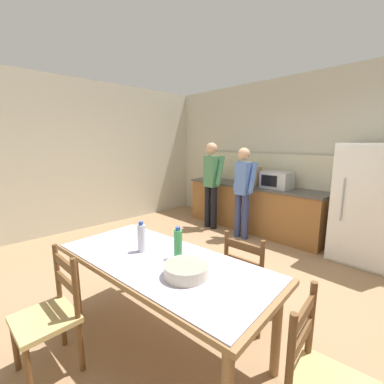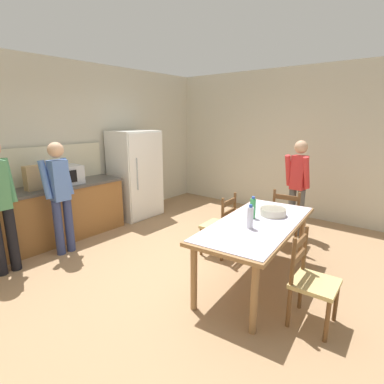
{
  "view_description": "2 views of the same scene",
  "coord_description": "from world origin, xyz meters",
  "px_view_note": "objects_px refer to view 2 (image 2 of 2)",
  "views": [
    {
      "loc": [
        1.93,
        -2.04,
        1.7
      ],
      "look_at": [
        -0.24,
        0.01,
        1.13
      ],
      "focal_mm": 24.0,
      "sensor_mm": 36.0,
      "label": 1
    },
    {
      "loc": [
        -2.72,
        -2.36,
        1.95
      ],
      "look_at": [
        -0.07,
        -0.22,
        1.1
      ],
      "focal_mm": 28.0,
      "sensor_mm": 36.0,
      "label": 2
    }
  ],
  "objects_px": {
    "refrigerator": "(135,174)",
    "person_by_table": "(298,183)",
    "microwave": "(64,175)",
    "dining_table": "(257,229)",
    "chair_side_near_left": "(311,281)",
    "chair_head_end": "(287,219)",
    "chair_side_far_right": "(220,225)",
    "bottle_near_centre": "(250,217)",
    "serving_bowl": "(273,211)",
    "paper_bag": "(33,178)",
    "bottle_off_centre": "(253,208)",
    "person_at_counter": "(60,193)"
  },
  "relations": [
    {
      "from": "paper_bag",
      "to": "bottle_near_centre",
      "type": "bearing_deg",
      "value": -73.66
    },
    {
      "from": "refrigerator",
      "to": "microwave",
      "type": "bearing_deg",
      "value": 179.26
    },
    {
      "from": "chair_head_end",
      "to": "chair_side_far_right",
      "type": "bearing_deg",
      "value": 47.28
    },
    {
      "from": "paper_bag",
      "to": "chair_side_near_left",
      "type": "height_order",
      "value": "paper_bag"
    },
    {
      "from": "microwave",
      "to": "chair_side_near_left",
      "type": "xyz_separation_m",
      "value": [
        0.31,
        -3.85,
        -0.61
      ]
    },
    {
      "from": "microwave",
      "to": "person_at_counter",
      "type": "height_order",
      "value": "person_at_counter"
    },
    {
      "from": "refrigerator",
      "to": "dining_table",
      "type": "height_order",
      "value": "refrigerator"
    },
    {
      "from": "chair_head_end",
      "to": "chair_side_far_right",
      "type": "distance_m",
      "value": 1.1
    },
    {
      "from": "person_by_table",
      "to": "bottle_near_centre",
      "type": "bearing_deg",
      "value": 13.17
    },
    {
      "from": "dining_table",
      "to": "chair_side_near_left",
      "type": "bearing_deg",
      "value": -115.36
    },
    {
      "from": "dining_table",
      "to": "person_by_table",
      "type": "height_order",
      "value": "person_by_table"
    },
    {
      "from": "paper_bag",
      "to": "person_at_counter",
      "type": "bearing_deg",
      "value": -76.7
    },
    {
      "from": "microwave",
      "to": "bottle_near_centre",
      "type": "xyz_separation_m",
      "value": [
        0.42,
        -3.11,
        -0.16
      ]
    },
    {
      "from": "paper_bag",
      "to": "bottle_near_centre",
      "type": "relative_size",
      "value": 1.33
    },
    {
      "from": "refrigerator",
      "to": "microwave",
      "type": "distance_m",
      "value": 1.47
    },
    {
      "from": "chair_side_far_right",
      "to": "bottle_off_centre",
      "type": "bearing_deg",
      "value": 62.26
    },
    {
      "from": "microwave",
      "to": "person_by_table",
      "type": "relative_size",
      "value": 0.31
    },
    {
      "from": "bottle_off_centre",
      "to": "chair_side_near_left",
      "type": "bearing_deg",
      "value": -116.99
    },
    {
      "from": "bottle_off_centre",
      "to": "chair_head_end",
      "type": "height_order",
      "value": "bottle_off_centre"
    },
    {
      "from": "refrigerator",
      "to": "microwave",
      "type": "relative_size",
      "value": 3.41
    },
    {
      "from": "microwave",
      "to": "chair_side_near_left",
      "type": "bearing_deg",
      "value": -85.44
    },
    {
      "from": "chair_side_far_right",
      "to": "person_at_counter",
      "type": "distance_m",
      "value": 2.33
    },
    {
      "from": "refrigerator",
      "to": "microwave",
      "type": "height_order",
      "value": "refrigerator"
    },
    {
      "from": "microwave",
      "to": "dining_table",
      "type": "distance_m",
      "value": 3.18
    },
    {
      "from": "person_at_counter",
      "to": "chair_head_end",
      "type": "bearing_deg",
      "value": -136.92
    },
    {
      "from": "chair_head_end",
      "to": "bottle_off_centre",
      "type": "bearing_deg",
      "value": 83.03
    },
    {
      "from": "refrigerator",
      "to": "chair_side_far_right",
      "type": "xyz_separation_m",
      "value": [
        -0.43,
        -2.31,
        -0.41
      ]
    },
    {
      "from": "microwave",
      "to": "person_by_table",
      "type": "height_order",
      "value": "person_by_table"
    },
    {
      "from": "dining_table",
      "to": "serving_bowl",
      "type": "xyz_separation_m",
      "value": [
        0.34,
        -0.03,
        0.13
      ]
    },
    {
      "from": "paper_bag",
      "to": "person_by_table",
      "type": "distance_m",
      "value": 4.14
    },
    {
      "from": "refrigerator",
      "to": "chair_side_near_left",
      "type": "height_order",
      "value": "refrigerator"
    },
    {
      "from": "chair_side_far_right",
      "to": "chair_side_near_left",
      "type": "bearing_deg",
      "value": 60.03
    },
    {
      "from": "refrigerator",
      "to": "person_by_table",
      "type": "bearing_deg",
      "value": -70.35
    },
    {
      "from": "person_at_counter",
      "to": "microwave",
      "type": "bearing_deg",
      "value": -35.13
    },
    {
      "from": "refrigerator",
      "to": "chair_side_near_left",
      "type": "relative_size",
      "value": 1.87
    },
    {
      "from": "bottle_off_centre",
      "to": "microwave",
      "type": "bearing_deg",
      "value": 104.18
    },
    {
      "from": "refrigerator",
      "to": "person_at_counter",
      "type": "height_order",
      "value": "refrigerator"
    },
    {
      "from": "serving_bowl",
      "to": "chair_side_far_right",
      "type": "distance_m",
      "value": 0.87
    },
    {
      "from": "microwave",
      "to": "chair_head_end",
      "type": "height_order",
      "value": "microwave"
    },
    {
      "from": "microwave",
      "to": "bottle_off_centre",
      "type": "xyz_separation_m",
      "value": [
        0.75,
        -2.97,
        -0.16
      ]
    },
    {
      "from": "bottle_off_centre",
      "to": "person_by_table",
      "type": "xyz_separation_m",
      "value": [
        1.73,
        0.08,
        0.01
      ]
    },
    {
      "from": "microwave",
      "to": "bottle_off_centre",
      "type": "distance_m",
      "value": 3.07
    },
    {
      "from": "refrigerator",
      "to": "bottle_off_centre",
      "type": "distance_m",
      "value": 3.04
    },
    {
      "from": "serving_bowl",
      "to": "person_by_table",
      "type": "height_order",
      "value": "person_by_table"
    },
    {
      "from": "dining_table",
      "to": "bottle_off_centre",
      "type": "height_order",
      "value": "bottle_off_centre"
    },
    {
      "from": "chair_side_near_left",
      "to": "person_at_counter",
      "type": "relative_size",
      "value": 0.56
    },
    {
      "from": "paper_bag",
      "to": "microwave",
      "type": "bearing_deg",
      "value": 0.9
    },
    {
      "from": "dining_table",
      "to": "microwave",
      "type": "bearing_deg",
      "value": 102.16
    },
    {
      "from": "serving_bowl",
      "to": "chair_side_near_left",
      "type": "relative_size",
      "value": 0.35
    },
    {
      "from": "microwave",
      "to": "paper_bag",
      "type": "bearing_deg",
      "value": -179.1
    }
  ]
}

